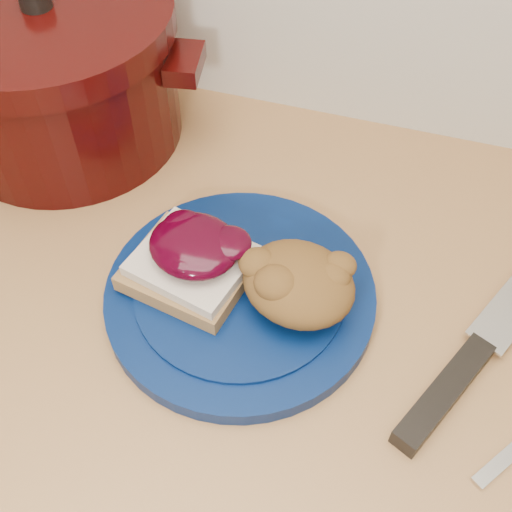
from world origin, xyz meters
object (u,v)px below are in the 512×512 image
(dutch_oven, at_px, (56,73))
(pepper_grinder, at_px, (64,65))
(chef_knife, at_px, (472,358))
(plate, at_px, (240,295))

(dutch_oven, distance_m, pepper_grinder, 0.06)
(dutch_oven, xyz_separation_m, pepper_grinder, (-0.02, 0.05, -0.02))
(chef_knife, height_order, pepper_grinder, pepper_grinder)
(dutch_oven, height_order, pepper_grinder, dutch_oven)
(chef_knife, bearing_deg, plate, 113.97)
(pepper_grinder, bearing_deg, chef_knife, -24.13)
(plate, height_order, dutch_oven, dutch_oven)
(chef_knife, height_order, dutch_oven, dutch_oven)
(chef_knife, xyz_separation_m, pepper_grinder, (-0.53, 0.24, 0.05))
(chef_knife, relative_size, pepper_grinder, 2.82)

